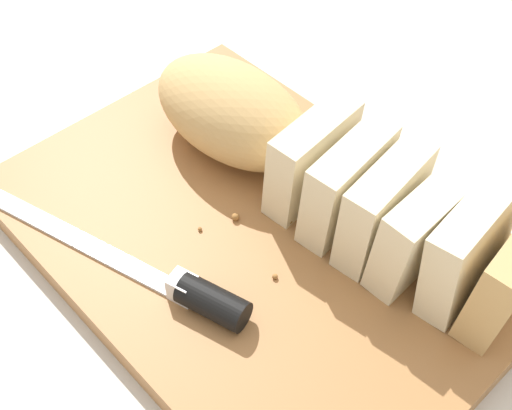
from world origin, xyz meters
The scene contains 8 objects.
ground_plane centered at (0.00, 0.00, 0.00)m, with size 3.00×3.00×0.00m, color beige.
cutting_board centered at (0.00, 0.00, 0.01)m, with size 0.44×0.31×0.02m, color #9E6B3D.
bread_loaf centered at (0.00, 0.06, 0.07)m, with size 0.38×0.14×0.09m.
bread_knife centered at (0.01, -0.09, 0.03)m, with size 0.25×0.10×0.03m.
crumb_near_knife centered at (0.01, 0.02, 0.03)m, with size 0.01×0.01×0.01m, color #996633.
crumb_near_loaf centered at (0.05, -0.02, 0.03)m, with size 0.00×0.00×0.00m, color #996633.
crumb_stray_left centered at (-0.02, -0.01, 0.03)m, with size 0.01×0.01×0.01m, color #996633.
crumb_stray_right centered at (-0.03, -0.04, 0.03)m, with size 0.00×0.00×0.00m, color #996633.
Camera 1 is at (0.28, -0.24, 0.47)m, focal length 47.87 mm.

